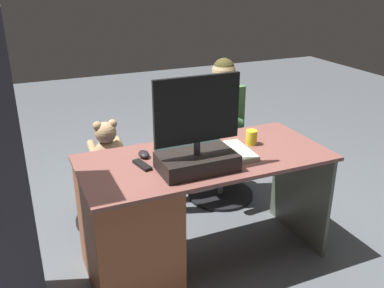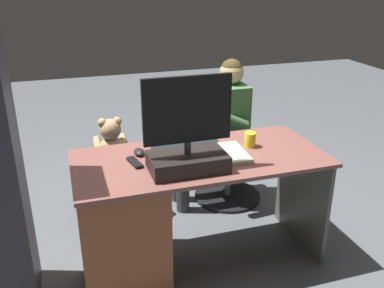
# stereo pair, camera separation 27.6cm
# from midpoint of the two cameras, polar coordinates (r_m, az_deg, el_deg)

# --- Properties ---
(ground_plane) EXTENTS (10.00, 10.00, 0.00)m
(ground_plane) POSITION_cam_midpoint_polar(r_m,az_deg,el_deg) (3.10, 1.70, -11.70)
(ground_plane) COLOR #53585D
(desk) EXTENTS (1.47, 0.67, 0.72)m
(desk) POSITION_cam_midpoint_polar(r_m,az_deg,el_deg) (2.55, -4.28, -9.79)
(desk) COLOR brown
(desk) RESTS_ON ground_plane
(monitor) EXTENTS (0.48, 0.25, 0.52)m
(monitor) POSITION_cam_midpoint_polar(r_m,az_deg,el_deg) (2.28, 2.88, -0.25)
(monitor) COLOR black
(monitor) RESTS_ON desk
(keyboard) EXTENTS (0.42, 0.14, 0.02)m
(keyboard) POSITION_cam_midpoint_polar(r_m,az_deg,el_deg) (2.60, 2.38, -0.45)
(keyboard) COLOR black
(keyboard) RESTS_ON desk
(computer_mouse) EXTENTS (0.06, 0.10, 0.04)m
(computer_mouse) POSITION_cam_midpoint_polar(r_m,az_deg,el_deg) (2.51, -3.95, -1.14)
(computer_mouse) COLOR black
(computer_mouse) RESTS_ON desk
(cup) EXTENTS (0.07, 0.07, 0.09)m
(cup) POSITION_cam_midpoint_polar(r_m,az_deg,el_deg) (2.65, 10.71, 0.50)
(cup) COLOR yellow
(cup) RESTS_ON desk
(tv_remote) EXTENTS (0.07, 0.16, 0.02)m
(tv_remote) POSITION_cam_midpoint_polar(r_m,az_deg,el_deg) (2.40, -4.37, -2.55)
(tv_remote) COLOR black
(tv_remote) RESTS_ON desk
(notebook_binder) EXTENTS (0.23, 0.31, 0.02)m
(notebook_binder) POSITION_cam_midpoint_polar(r_m,az_deg,el_deg) (2.52, 7.78, -1.34)
(notebook_binder) COLOR beige
(notebook_binder) RESTS_ON desk
(office_chair_teddy) EXTENTS (0.53, 0.53, 0.44)m
(office_chair_teddy) POSITION_cam_midpoint_polar(r_m,az_deg,el_deg) (3.20, -7.85, -5.49)
(office_chair_teddy) COLOR black
(office_chair_teddy) RESTS_ON ground_plane
(teddy_bear) EXTENTS (0.24, 0.24, 0.34)m
(teddy_bear) POSITION_cam_midpoint_polar(r_m,az_deg,el_deg) (3.07, -8.21, 0.17)
(teddy_bear) COLOR tan
(teddy_bear) RESTS_ON office_chair_teddy
(visitor_chair) EXTENTS (0.53, 0.53, 0.44)m
(visitor_chair) POSITION_cam_midpoint_polar(r_m,az_deg,el_deg) (3.43, 7.15, -3.31)
(visitor_chair) COLOR black
(visitor_chair) RESTS_ON ground_plane
(person) EXTENTS (0.55, 0.47, 1.13)m
(person) POSITION_cam_midpoint_polar(r_m,az_deg,el_deg) (3.25, 5.98, 2.78)
(person) COLOR #3E6E3D
(person) RESTS_ON ground_plane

